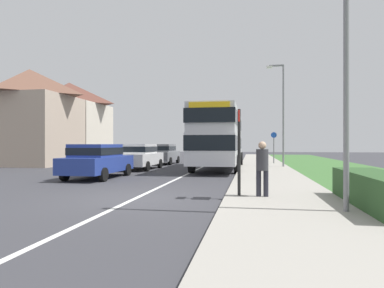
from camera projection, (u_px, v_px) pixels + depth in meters
name	position (u px, v px, depth m)	size (l,w,h in m)	color
ground_plane	(137.00, 198.00, 9.86)	(120.00, 120.00, 0.00)	#38383D
lane_marking_centre	(187.00, 174.00, 17.74)	(0.14, 60.00, 0.01)	silver
pavement_near_side	(270.00, 178.00, 15.04)	(3.20, 68.00, 0.12)	#9E998E
grass_verge_seaward	(373.00, 180.00, 14.28)	(6.00, 68.00, 0.08)	#3D6B33
roadside_hedge	(378.00, 192.00, 7.88)	(1.10, 4.14, 0.90)	#2D5128
double_decker_bus	(219.00, 135.00, 21.02)	(2.80, 10.17, 3.70)	#BCBCC1
parked_car_blue	(98.00, 159.00, 15.56)	(2.00, 4.45, 1.59)	navy
parked_car_white	(140.00, 155.00, 20.90)	(2.00, 4.51, 1.60)	silver
parked_car_grey	(163.00, 153.00, 26.60)	(2.00, 4.38, 1.59)	slate
pedestrian_at_stop	(262.00, 166.00, 9.38)	(0.34, 0.34, 1.67)	#23232D
bus_stop_sign	(239.00, 146.00, 9.58)	(0.09, 0.52, 2.60)	black
cycle_route_sign	(274.00, 146.00, 25.69)	(0.44, 0.08, 2.52)	slate
street_lamp_near	(341.00, 44.00, 7.32)	(1.14, 0.20, 6.54)	slate
street_lamp_mid	(282.00, 108.00, 21.96)	(1.14, 0.20, 6.84)	slate
house_terrace_far_side	(51.00, 120.00, 28.14)	(6.32, 11.12, 7.31)	tan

